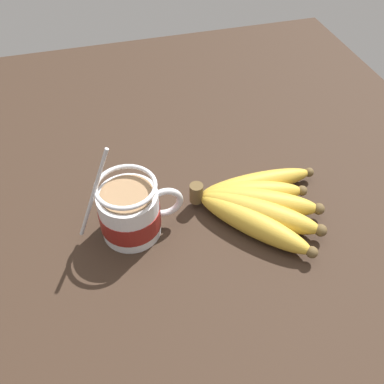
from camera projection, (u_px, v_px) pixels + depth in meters
The scene contains 3 objects.
table at pixel (148, 223), 63.76cm from camera, with size 109.23×109.23×3.42cm.
coffee_mug at pixel (130, 212), 57.81cm from camera, with size 14.60×8.38×15.48cm.
banana_bunch at pixel (257, 204), 61.69cm from camera, with size 20.19×16.95×4.15cm.
Camera 1 is at (-4.62, -41.40, 50.65)cm, focal length 40.00 mm.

